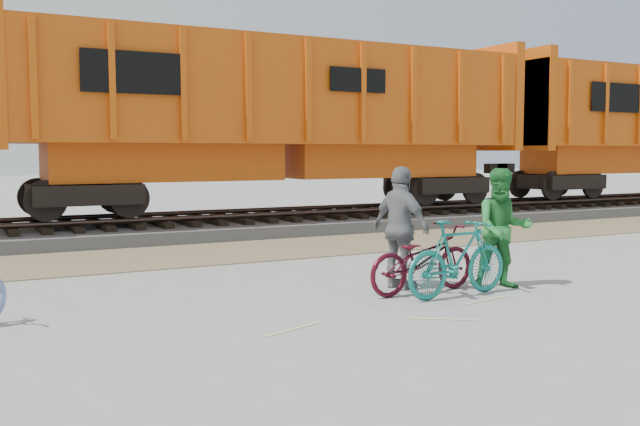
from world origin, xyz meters
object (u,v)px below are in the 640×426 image
at_px(bicycle_teal, 458,258).
at_px(person_woman, 401,228).
at_px(bicycle_maroon, 422,259).
at_px(person_man, 503,228).
at_px(hopper_car_center, 281,115).

relative_size(bicycle_teal, person_woman, 1.00).
bearing_deg(bicycle_maroon, bicycle_teal, -152.89).
height_order(person_man, person_woman, person_woman).
xyz_separation_m(bicycle_teal, person_man, (1.00, 0.20, 0.35)).
height_order(hopper_car_center, person_woman, hopper_car_center).
bearing_deg(person_woman, hopper_car_center, -23.63).
distance_m(bicycle_teal, person_man, 1.08).
bearing_deg(hopper_car_center, bicycle_maroon, -101.62).
bearing_deg(bicycle_teal, bicycle_maroon, 26.70).
height_order(bicycle_teal, person_man, person_man).
distance_m(bicycle_maroon, person_man, 1.37).
bearing_deg(bicycle_teal, hopper_car_center, -14.49).
xyz_separation_m(hopper_car_center, person_man, (-0.51, -8.99, -2.11)).
bearing_deg(person_man, person_woman, -177.67).
relative_size(bicycle_teal, bicycle_maroon, 0.98).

